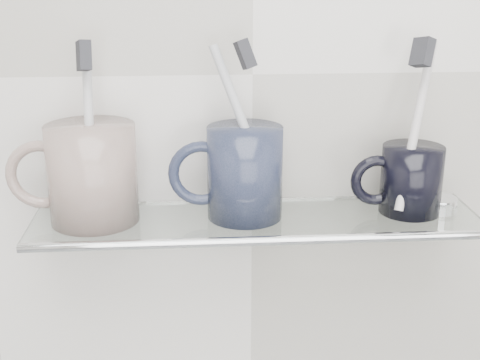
{
  "coord_description": "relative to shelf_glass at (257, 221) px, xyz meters",
  "views": [
    {
      "loc": [
        -0.07,
        0.35,
        1.38
      ],
      "look_at": [
        -0.02,
        1.04,
        1.14
      ],
      "focal_mm": 50.0,
      "sensor_mm": 36.0,
      "label": 1
    }
  ],
  "objects": [
    {
      "name": "wall_back",
      "position": [
        0.0,
        0.06,
        0.15
      ],
      "size": [
        2.5,
        0.0,
        2.5
      ],
      "primitive_type": "plane",
      "rotation": [
        1.57,
        0.0,
        0.0
      ],
      "color": "silver",
      "rests_on": "ground"
    },
    {
      "name": "shelf_glass",
      "position": [
        0.0,
        0.0,
        0.0
      ],
      "size": [
        0.5,
        0.12,
        0.01
      ],
      "primitive_type": "cube",
      "color": "silver",
      "rests_on": "wall_back"
    },
    {
      "name": "shelf_rail",
      "position": [
        0.0,
        -0.06,
        0.0
      ],
      "size": [
        0.5,
        0.01,
        0.01
      ],
      "primitive_type": "cylinder",
      "rotation": [
        0.0,
        1.57,
        0.0
      ],
      "color": "silver",
      "rests_on": "shelf_glass"
    },
    {
      "name": "bracket_left",
      "position": [
        -0.21,
        0.05,
        -0.01
      ],
      "size": [
        0.02,
        0.03,
        0.02
      ],
      "primitive_type": "cylinder",
      "rotation": [
        1.57,
        0.0,
        0.0
      ],
      "color": "silver",
      "rests_on": "wall_back"
    },
    {
      "name": "bracket_right",
      "position": [
        0.21,
        0.05,
        -0.01
      ],
      "size": [
        0.02,
        0.03,
        0.02
      ],
      "primitive_type": "cylinder",
      "rotation": [
        1.57,
        0.0,
        0.0
      ],
      "color": "silver",
      "rests_on": "wall_back"
    },
    {
      "name": "mug_left",
      "position": [
        -0.18,
        0.0,
        0.06
      ],
      "size": [
        0.11,
        0.11,
        0.11
      ],
      "primitive_type": "cylinder",
      "rotation": [
        0.0,
        0.0,
        0.13
      ],
      "color": "beige",
      "rests_on": "shelf_glass"
    },
    {
      "name": "mug_left_handle",
      "position": [
        -0.23,
        0.0,
        0.06
      ],
      "size": [
        0.08,
        0.01,
        0.08
      ],
      "primitive_type": "torus",
      "rotation": [
        1.57,
        0.0,
        0.0
      ],
      "color": "beige",
      "rests_on": "mug_left"
    },
    {
      "name": "toothbrush_left",
      "position": [
        -0.18,
        0.0,
        0.1
      ],
      "size": [
        0.01,
        0.06,
        0.19
      ],
      "primitive_type": "cylinder",
      "rotation": [
        -0.23,
        0.08,
        0.34
      ],
      "color": "beige",
      "rests_on": "mug_left"
    },
    {
      "name": "bristles_left",
      "position": [
        -0.18,
        0.0,
        0.19
      ],
      "size": [
        0.02,
        0.03,
        0.04
      ],
      "primitive_type": "cube",
      "rotation": [
        -0.23,
        0.08,
        0.34
      ],
      "color": "#27282D",
      "rests_on": "toothbrush_left"
    },
    {
      "name": "mug_center",
      "position": [
        -0.01,
        0.0,
        0.06
      ],
      "size": [
        0.09,
        0.09,
        0.1
      ],
      "primitive_type": "cylinder",
      "rotation": [
        0.0,
        0.0,
        -0.06
      ],
      "color": "black",
      "rests_on": "shelf_glass"
    },
    {
      "name": "mug_center_handle",
      "position": [
        -0.06,
        0.0,
        0.06
      ],
      "size": [
        0.07,
        0.01,
        0.07
      ],
      "primitive_type": "torus",
      "rotation": [
        1.57,
        0.0,
        0.0
      ],
      "color": "black",
      "rests_on": "mug_center"
    },
    {
      "name": "toothbrush_center",
      "position": [
        -0.01,
        0.0,
        0.1
      ],
      "size": [
        0.08,
        0.04,
        0.18
      ],
      "primitive_type": "cylinder",
      "rotation": [
        -0.19,
        -0.33,
        0.2
      ],
      "color": "silver",
      "rests_on": "mug_center"
    },
    {
      "name": "bristles_center",
      "position": [
        -0.01,
        0.0,
        0.19
      ],
      "size": [
        0.02,
        0.03,
        0.04
      ],
      "primitive_type": "cube",
      "rotation": [
        -0.19,
        -0.33,
        0.2
      ],
      "color": "#27282D",
      "rests_on": "toothbrush_center"
    },
    {
      "name": "mug_right",
      "position": [
        0.18,
        0.0,
        0.04
      ],
      "size": [
        0.08,
        0.08,
        0.08
      ],
      "primitive_type": "cylinder",
      "rotation": [
        0.0,
        0.0,
        -0.19
      ],
      "color": "black",
      "rests_on": "shelf_glass"
    },
    {
      "name": "mug_right_handle",
      "position": [
        0.13,
        0.0,
        0.04
      ],
      "size": [
        0.06,
        0.01,
        0.06
      ],
      "primitive_type": "torus",
      "rotation": [
        1.57,
        0.0,
        0.0
      ],
      "color": "black",
      "rests_on": "mug_right"
    },
    {
      "name": "toothbrush_right",
      "position": [
        0.18,
        0.0,
        0.1
      ],
      "size": [
        0.06,
        0.07,
        0.18
      ],
      "primitive_type": "cylinder",
      "rotation": [
        -0.18,
        0.35,
        0.43
      ],
      "color": "silver",
      "rests_on": "mug_right"
    },
    {
      "name": "bristles_right",
      "position": [
        0.18,
        0.0,
        0.19
      ],
      "size": [
        0.03,
        0.03,
        0.04
      ],
      "primitive_type": "cube",
      "rotation": [
        -0.18,
        0.35,
        0.43
      ],
      "color": "#27282D",
      "rests_on": "toothbrush_right"
    },
    {
      "name": "chrome_cap",
      "position": [
        0.21,
        0.0,
        0.01
      ],
      "size": [
        0.04,
        0.04,
        0.02
      ],
      "primitive_type": "cylinder",
      "color": "silver",
      "rests_on": "shelf_glass"
    }
  ]
}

